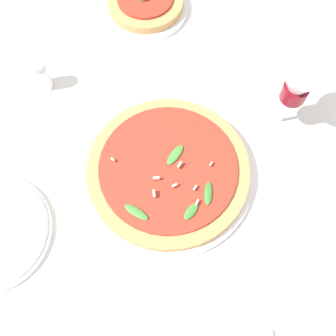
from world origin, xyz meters
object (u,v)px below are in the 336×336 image
(wine_glass, at_px, (298,86))
(shaker_pepper, at_px, (41,75))
(pizza_arugula_main, at_px, (168,171))
(pizza_personal_side, at_px, (145,4))

(wine_glass, relative_size, shaker_pepper, 2.41)
(shaker_pepper, bearing_deg, pizza_arugula_main, 65.12)
(pizza_personal_side, bearing_deg, pizza_arugula_main, 20.62)
(pizza_arugula_main, bearing_deg, pizza_personal_side, -159.38)
(shaker_pepper, bearing_deg, pizza_personal_side, 149.36)
(pizza_personal_side, bearing_deg, wine_glass, 56.46)
(pizza_arugula_main, height_order, shaker_pepper, shaker_pepper)
(wine_glass, bearing_deg, shaker_pepper, -86.61)
(wine_glass, xyz_separation_m, shaker_pepper, (0.03, -0.46, -0.08))
(pizza_personal_side, relative_size, shaker_pepper, 2.70)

